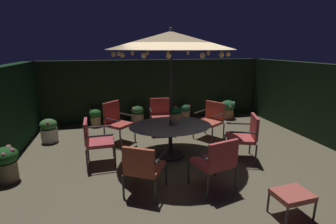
# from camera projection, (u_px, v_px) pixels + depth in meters

# --- Properties ---
(ground_plane) EXTENTS (7.92, 7.44, 0.02)m
(ground_plane) POSITION_uv_depth(u_px,v_px,m) (186.00, 162.00, 5.45)
(ground_plane) COLOR brown
(hedge_backdrop_rear) EXTENTS (7.92, 0.30, 2.01)m
(hedge_backdrop_rear) POSITION_uv_depth(u_px,v_px,m) (155.00, 90.00, 8.56)
(hedge_backdrop_rear) COLOR black
(hedge_backdrop_rear) RESTS_ON ground_plane
(hedge_backdrop_right) EXTENTS (0.30, 7.44, 2.01)m
(hedge_backdrop_right) POSITION_uv_depth(u_px,v_px,m) (336.00, 107.00, 6.06)
(hedge_backdrop_right) COLOR black
(hedge_backdrop_right) RESTS_ON ground_plane
(patio_dining_table) EXTENTS (1.85, 1.46, 0.73)m
(patio_dining_table) POSITION_uv_depth(u_px,v_px,m) (170.00, 130.00, 5.60)
(patio_dining_table) COLOR #2B2B2F
(patio_dining_table) RESTS_ON ground_plane
(patio_umbrella) EXTENTS (2.67, 2.67, 2.80)m
(patio_umbrella) POSITION_uv_depth(u_px,v_px,m) (171.00, 41.00, 5.11)
(patio_umbrella) COLOR #2E2E31
(patio_umbrella) RESTS_ON ground_plane
(centerpiece_planter) EXTENTS (0.28, 0.28, 0.44)m
(centerpiece_planter) POSITION_uv_depth(u_px,v_px,m) (175.00, 113.00, 5.49)
(centerpiece_planter) COLOR tan
(centerpiece_planter) RESTS_ON patio_dining_table
(patio_chair_north) EXTENTS (0.67, 0.61, 0.99)m
(patio_chair_north) POSITION_uv_depth(u_px,v_px,m) (161.00, 113.00, 7.16)
(patio_chair_north) COLOR #32312C
(patio_chair_north) RESTS_ON ground_plane
(patio_chair_northeast) EXTENTS (0.81, 0.81, 1.06)m
(patio_chair_northeast) POSITION_uv_depth(u_px,v_px,m) (116.00, 119.00, 6.44)
(patio_chair_northeast) COLOR #302B30
(patio_chair_northeast) RESTS_ON ground_plane
(patio_chair_east) EXTENTS (0.61, 0.65, 0.97)m
(patio_chair_east) POSITION_uv_depth(u_px,v_px,m) (95.00, 138.00, 5.18)
(patio_chair_east) COLOR #2F2D2C
(patio_chair_east) RESTS_ON ground_plane
(patio_chair_southeast) EXTENTS (0.81, 0.83, 0.90)m
(patio_chair_southeast) POSITION_uv_depth(u_px,v_px,m) (143.00, 166.00, 4.11)
(patio_chair_southeast) COLOR #303032
(patio_chair_southeast) RESTS_ON ground_plane
(patio_chair_south) EXTENTS (0.76, 0.73, 0.95)m
(patio_chair_south) POSITION_uv_depth(u_px,v_px,m) (216.00, 160.00, 4.21)
(patio_chair_south) COLOR #2C3030
(patio_chair_south) RESTS_ON ground_plane
(patio_chair_southwest) EXTENTS (0.79, 0.82, 1.00)m
(patio_chair_southwest) POSITION_uv_depth(u_px,v_px,m) (245.00, 134.00, 5.41)
(patio_chair_southwest) COLOR #2B302D
(patio_chair_southwest) RESTS_ON ground_plane
(patio_chair_west) EXTENTS (0.83, 0.85, 0.98)m
(patio_chair_west) POSITION_uv_depth(u_px,v_px,m) (211.00, 118.00, 6.77)
(patio_chair_west) COLOR #2E312D
(patio_chair_west) RESTS_ON ground_plane
(ottoman_footrest) EXTENTS (0.54, 0.44, 0.39)m
(ottoman_footrest) POSITION_uv_depth(u_px,v_px,m) (292.00, 196.00, 3.59)
(ottoman_footrest) COLOR #302E33
(ottoman_footrest) RESTS_ON ground_plane
(potted_plant_back_right) EXTENTS (0.39, 0.39, 0.56)m
(potted_plant_back_right) POSITION_uv_depth(u_px,v_px,m) (95.00, 116.00, 7.82)
(potted_plant_back_right) COLOR tan
(potted_plant_back_right) RESTS_ON ground_plane
(potted_plant_front_corner) EXTENTS (0.49, 0.50, 0.64)m
(potted_plant_front_corner) POSITION_uv_depth(u_px,v_px,m) (228.00, 109.00, 8.67)
(potted_plant_front_corner) COLOR #A46748
(potted_plant_front_corner) RESTS_ON ground_plane
(potted_plant_left_far) EXTENTS (0.42, 0.42, 0.62)m
(potted_plant_left_far) POSITION_uv_depth(u_px,v_px,m) (49.00, 130.00, 6.50)
(potted_plant_left_far) COLOR beige
(potted_plant_left_far) RESTS_ON ground_plane
(potted_plant_back_center) EXTENTS (0.34, 0.34, 0.54)m
(potted_plant_back_center) POSITION_uv_depth(u_px,v_px,m) (185.00, 112.00, 8.49)
(potted_plant_back_center) COLOR #89624C
(potted_plant_back_center) RESTS_ON ground_plane
(potted_plant_right_near) EXTENTS (0.45, 0.45, 0.66)m
(potted_plant_right_near) POSITION_uv_depth(u_px,v_px,m) (6.00, 163.00, 4.56)
(potted_plant_right_near) COLOR #837153
(potted_plant_right_near) RESTS_ON ground_plane
(potted_plant_back_left) EXTENTS (0.41, 0.41, 0.58)m
(potted_plant_back_left) POSITION_uv_depth(u_px,v_px,m) (137.00, 114.00, 8.13)
(potted_plant_back_left) COLOR #8A7055
(potted_plant_back_left) RESTS_ON ground_plane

